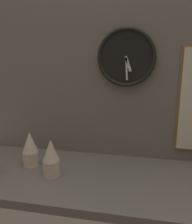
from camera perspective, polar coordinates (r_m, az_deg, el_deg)
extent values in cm
cube|color=slate|center=(121.08, 3.02, -15.89)|extent=(160.00, 56.00, 4.00)
cube|color=slate|center=(131.46, 5.08, 11.41)|extent=(160.00, 3.00, 105.00)
cone|color=beige|center=(132.65, -15.42, -9.98)|extent=(8.40, 8.40, 11.10)
cone|color=beige|center=(131.94, -15.47, -9.26)|extent=(8.40, 8.40, 11.10)
cone|color=beige|center=(131.25, -15.52, -8.53)|extent=(8.40, 8.40, 11.10)
cone|color=beige|center=(130.58, -15.57, -7.79)|extent=(8.40, 8.40, 11.10)
cone|color=beige|center=(129.94, -15.63, -7.05)|extent=(8.40, 8.40, 11.10)
cone|color=beige|center=(120.23, -10.66, -12.29)|extent=(8.40, 8.40, 11.10)
cone|color=beige|center=(119.45, -10.70, -11.51)|extent=(8.40, 8.40, 11.10)
cone|color=beige|center=(118.68, -10.74, -10.72)|extent=(8.40, 8.40, 11.10)
cone|color=beige|center=(117.95, -10.78, -9.91)|extent=(8.40, 8.40, 11.10)
cone|color=beige|center=(117.23, -10.82, -9.10)|extent=(8.40, 8.40, 11.10)
cylinder|color=black|center=(128.28, 7.32, 12.89)|extent=(29.88, 1.80, 29.88)
torus|color=black|center=(127.47, 7.30, 12.88)|extent=(30.67, 1.98, 30.67)
cube|color=white|center=(127.00, 7.78, 11.27)|extent=(3.67, 0.60, 7.51)
cube|color=white|center=(127.18, 7.37, 10.25)|extent=(1.70, 0.60, 11.69)
cylinder|color=white|center=(126.98, 7.28, 12.88)|extent=(1.49, 0.60, 1.49)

